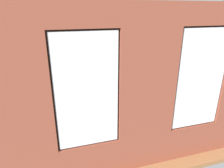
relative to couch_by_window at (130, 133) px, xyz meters
The scene contains 19 objects.
ground_plane 2.16m from the couch_by_window, 90.69° to the right, with size 7.28×6.31×0.10m, color #99663D.
brick_wall_with_windows 1.37m from the couch_by_window, 92.26° to the left, with size 6.68×0.30×3.15m.
couch_by_window is the anchor object (origin of this frame).
couch_left 3.42m from the couch_by_window, 141.31° to the right, with size 0.99×1.82×0.80m.
coffee_table 2.19m from the couch_by_window, 95.37° to the right, with size 1.57×0.87×0.40m.
cup_ceramic 2.08m from the couch_by_window, 98.96° to the right, with size 0.07×0.07×0.09m, color #33567F.
candle_jar 2.07m from the couch_by_window, 82.56° to the right, with size 0.08×0.08×0.11m, color #B7333D.
table_plant_small 2.42m from the couch_by_window, 105.31° to the right, with size 0.12×0.12×0.18m.
remote_black 2.19m from the couch_by_window, 95.37° to the right, with size 0.05×0.17×0.02m, color black.
remote_silver 2.29m from the couch_by_window, 90.20° to the right, with size 0.05×0.17×0.02m, color #B2B2B7.
media_console 3.91m from the couch_by_window, 40.67° to the right, with size 0.99×0.42×0.55m, color black.
tv_flatscreen 3.95m from the couch_by_window, 40.70° to the right, with size 0.95×0.20×0.68m.
papasan_chair 4.11m from the couch_by_window, 78.45° to the right, with size 1.04×1.04×0.67m.
potted_plant_mid_room_small 3.18m from the couch_by_window, 103.16° to the right, with size 0.26×0.26×0.55m.
potted_plant_by_left_couch 4.15m from the couch_by_window, 123.15° to the right, with size 0.31×0.31×0.46m.
potted_plant_between_couches 1.44m from the couch_by_window, behind, with size 0.98×0.92×1.23m.
potted_plant_foreground_right 5.01m from the couch_by_window, 57.85° to the right, with size 0.87×0.93×1.13m.
potted_plant_beside_window_right 2.28m from the couch_by_window, ahead, with size 0.84×0.88×1.31m.
potted_plant_corner_near_left 5.14m from the couch_by_window, 123.28° to the right, with size 0.93×1.09×1.24m.
Camera 1 is at (1.57, 5.77, 3.00)m, focal length 32.00 mm.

